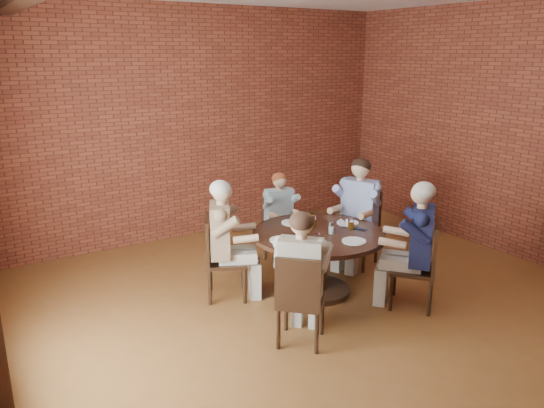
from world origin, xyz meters
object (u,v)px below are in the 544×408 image
diner_a (357,213)px  chair_e (423,262)px  diner_c (226,240)px  diner_d (301,278)px  chair_a (360,224)px  smartphone (360,229)px  dining_table (318,250)px  diner_b (280,219)px  chair_b (278,226)px  chair_d (300,297)px  chair_c (218,255)px  diner_e (415,246)px

diner_a → chair_e: size_ratio=1.45×
diner_c → diner_d: diner_c is taller
chair_a → smartphone: size_ratio=6.72×
dining_table → chair_e: 1.16m
smartphone → chair_a: bearing=32.3°
diner_a → diner_b: bearing=-151.4°
smartphone → dining_table: bearing=142.1°
smartphone → diner_c: bearing=139.1°
chair_b → chair_a: bearing=-27.6°
diner_a → diner_b: (-0.80, 0.61, -0.10)m
dining_table → smartphone: size_ratio=10.31×
chair_a → diner_b: 1.06m
chair_d → diner_d: bearing=-90.0°
diner_c → chair_c: bearing=90.0°
diner_b → diner_e: size_ratio=0.86×
diner_b → diner_d: size_ratio=0.91×
chair_d → diner_e: diner_e is taller
chair_b → diner_d: size_ratio=0.66×
diner_c → diner_a: bearing=-64.9°
chair_d → smartphone: chair_d is taller
diner_b → chair_d: (-1.02, -1.89, -0.10)m
chair_b → diner_e: (0.52, -1.92, 0.23)m
diner_b → smartphone: (0.31, -1.22, 0.15)m
chair_d → chair_e: 1.61m
chair_e → diner_c: bearing=-78.7°
chair_a → diner_e: bearing=-39.6°
chair_e → chair_c: bearing=-78.2°
diner_b → diner_c: size_ratio=0.88×
chair_b → chair_e: bearing=-65.3°
chair_c → chair_e: 2.26m
diner_c → diner_e: diner_e is taller
chair_b → chair_c: chair_c is taller
chair_b → diner_c: diner_c is taller
chair_c → diner_d: size_ratio=0.72×
chair_a → smartphone: chair_a is taller
chair_d → diner_e: 1.56m
chair_c → diner_e: size_ratio=0.68×
diner_d → chair_e: (1.55, -0.10, -0.14)m
diner_d → smartphone: (1.26, 0.61, 0.09)m
chair_b → diner_a: bearing=-32.3°
chair_d → diner_d: (0.06, 0.06, 0.16)m
chair_a → diner_a: (-0.09, -0.04, 0.18)m
chair_e → smartphone: size_ratio=6.69×
dining_table → smartphone: 0.54m
diner_a → diner_e: diner_a is taller
dining_table → chair_b: 1.11m
diner_a → chair_b: diner_a is taller
chair_c → diner_e: 2.18m
diner_d → chair_e: 1.56m
diner_a → chair_d: diner_a is taller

